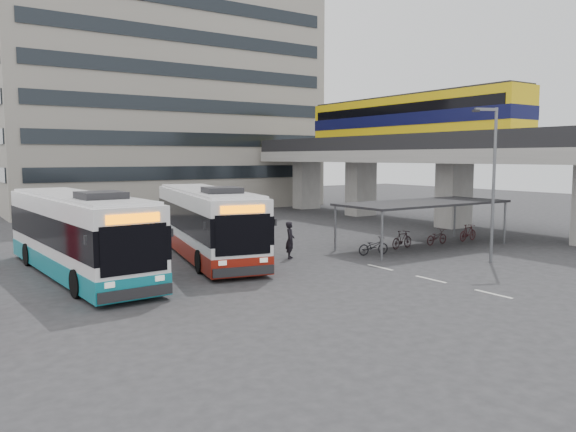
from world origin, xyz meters
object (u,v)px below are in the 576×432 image
bus_main (206,223)px  bus_teal (78,235)px  pedestrian (290,240)px  lamp_post (492,175)px

bus_main → bus_teal: (-6.45, -1.01, 0.02)m
pedestrian → lamp_post: size_ratio=0.25×
bus_teal → pedestrian: bearing=-13.7°
pedestrian → lamp_post: (7.25, -6.19, 3.23)m
lamp_post → bus_main: bearing=161.3°
pedestrian → lamp_post: 10.06m
bus_main → pedestrian: 4.32m
bus_main → bus_teal: 6.53m
bus_teal → lamp_post: lamp_post is taller
pedestrian → lamp_post: bearing=-93.1°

